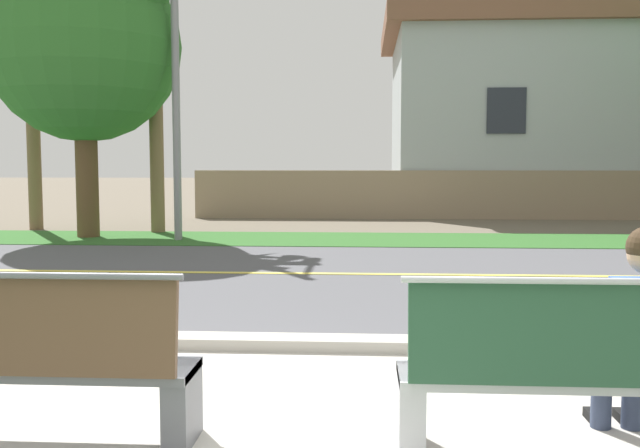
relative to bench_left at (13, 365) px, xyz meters
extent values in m
plane|color=#665B4C|center=(1.58, 7.80, -0.46)|extent=(140.00, 140.00, 0.00)
cube|color=#B7B2A8|center=(1.58, 0.20, -0.46)|extent=(44.00, 3.60, 0.01)
cube|color=#ADA89E|center=(1.58, 2.15, -0.41)|extent=(44.00, 0.30, 0.11)
cube|color=#515156|center=(1.58, 6.30, -0.46)|extent=(52.00, 8.00, 0.01)
cube|color=#E0CC4C|center=(1.58, 6.30, -0.45)|extent=(48.00, 0.14, 0.01)
cube|color=#2D6026|center=(1.58, 11.00, -0.46)|extent=(48.00, 2.80, 0.02)
cube|color=slate|center=(0.94, 0.07, -0.24)|extent=(0.14, 0.40, 0.45)
cube|color=slate|center=(0.00, 0.07, -0.04)|extent=(2.02, 0.44, 0.05)
cube|color=brown|center=(0.00, -0.12, 0.25)|extent=(1.93, 0.12, 0.52)
cube|color=silver|center=(2.21, 0.07, -0.24)|extent=(0.14, 0.40, 0.45)
cube|color=silver|center=(3.15, 0.07, -0.04)|extent=(2.02, 0.44, 0.05)
cube|color=#285138|center=(3.15, -0.12, 0.25)|extent=(1.93, 0.12, 0.52)
cylinder|color=silver|center=(3.15, -0.13, 0.53)|extent=(2.02, 0.04, 0.04)
cylinder|color=#333D56|center=(3.37, 0.26, 0.05)|extent=(0.15, 0.42, 0.15)
cylinder|color=#333D56|center=(3.37, 0.45, -0.25)|extent=(0.12, 0.12, 0.43)
cube|color=black|center=(3.37, 0.53, -0.43)|extent=(0.09, 0.24, 0.07)
cylinder|color=#333D56|center=(3.55, 0.45, -0.25)|extent=(0.12, 0.12, 0.43)
cube|color=black|center=(3.55, 0.53, -0.43)|extent=(0.09, 0.24, 0.07)
cylinder|color=#33599E|center=(3.24, 0.09, 0.27)|extent=(0.09, 0.09, 0.46)
cylinder|color=gray|center=(-1.88, 10.60, 3.07)|extent=(0.16, 0.16, 7.07)
cylinder|color=brown|center=(-4.00, 11.13, 0.82)|extent=(0.47, 0.47, 2.57)
sphere|color=#2D6B28|center=(-4.00, 11.13, 3.64)|extent=(4.10, 4.10, 4.10)
cylinder|color=brown|center=(-2.80, 12.26, 3.05)|extent=(0.32, 0.32, 7.02)
cylinder|color=brown|center=(-5.99, 12.87, 4.42)|extent=(0.32, 0.32, 9.77)
cube|color=gray|center=(3.51, 16.82, 0.24)|extent=(13.00, 0.36, 1.40)
cube|color=#A3ADB2|center=(8.43, 20.02, 2.35)|extent=(10.84, 6.40, 5.63)
cube|color=brown|center=(8.43, 20.02, 5.47)|extent=(11.71, 6.91, 0.60)
cube|color=#232833|center=(5.99, 16.79, 2.63)|extent=(1.10, 0.06, 1.30)
camera|label=1|loc=(1.95, -3.74, 1.12)|focal=39.61mm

